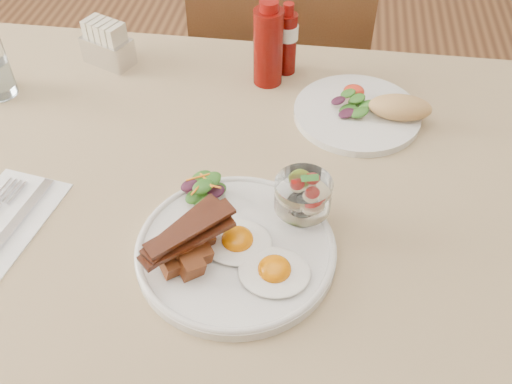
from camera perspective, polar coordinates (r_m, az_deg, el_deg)
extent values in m
cylinder|color=#58361B|center=(1.59, -20.58, 1.45)|extent=(0.06, 0.06, 0.71)
cylinder|color=#58361B|center=(1.50, 24.04, -2.90)|extent=(0.06, 0.06, 0.71)
cube|color=#58361B|center=(0.91, -1.50, -0.71)|extent=(1.30, 0.85, 0.04)
cube|color=tan|center=(0.89, -1.53, 0.22)|extent=(1.33, 0.88, 0.00)
cylinder|color=#58361B|center=(1.69, -4.19, 1.79)|extent=(0.04, 0.04, 0.45)
cylinder|color=#58361B|center=(1.66, 8.07, 0.59)|extent=(0.04, 0.04, 0.45)
cylinder|color=#58361B|center=(1.96, -2.17, 9.00)|extent=(0.04, 0.04, 0.45)
cylinder|color=#58361B|center=(1.94, 8.50, 8.04)|extent=(0.04, 0.04, 0.45)
cube|color=#58361B|center=(1.65, 2.83, 11.53)|extent=(0.42, 0.42, 0.03)
cube|color=#58361B|center=(1.36, 2.29, 15.13)|extent=(0.42, 0.03, 0.46)
cylinder|color=silver|center=(0.80, -2.02, -5.81)|extent=(0.28, 0.28, 0.02)
ellipsoid|color=white|center=(0.76, 1.85, -7.98)|extent=(0.10, 0.09, 0.01)
ellipsoid|color=orange|center=(0.76, 1.86, -7.71)|extent=(0.04, 0.04, 0.03)
ellipsoid|color=white|center=(0.79, -1.86, -5.01)|extent=(0.10, 0.09, 0.01)
ellipsoid|color=orange|center=(0.79, -1.87, -4.73)|extent=(0.04, 0.04, 0.03)
cube|color=brown|center=(0.78, -7.69, -5.62)|extent=(0.03, 0.03, 0.03)
cube|color=brown|center=(0.77, -5.74, -6.14)|extent=(0.04, 0.04, 0.03)
cube|color=brown|center=(0.77, -8.39, -7.34)|extent=(0.03, 0.03, 0.02)
cube|color=brown|center=(0.79, -5.39, -4.73)|extent=(0.03, 0.03, 0.03)
cube|color=brown|center=(0.76, -6.52, -7.32)|extent=(0.04, 0.04, 0.03)
cube|color=brown|center=(0.78, -9.00, -5.64)|extent=(0.03, 0.03, 0.02)
cube|color=brown|center=(0.76, -6.47, -4.71)|extent=(0.03, 0.03, 0.03)
cube|color=brown|center=(0.76, -7.52, -5.45)|extent=(0.03, 0.03, 0.02)
cube|color=brown|center=(0.77, -5.92, -4.10)|extent=(0.03, 0.03, 0.03)
cube|color=#54200E|center=(0.76, -7.32, -4.63)|extent=(0.11, 0.11, 0.01)
cube|color=#54200E|center=(0.75, -6.69, -4.71)|extent=(0.12, 0.10, 0.01)
cube|color=#54200E|center=(0.75, -7.32, -3.58)|extent=(0.09, 0.12, 0.01)
cube|color=#54200E|center=(0.74, -6.59, -3.63)|extent=(0.11, 0.11, 0.01)
ellipsoid|color=#1B4E14|center=(0.86, -5.27, -0.42)|extent=(0.04, 0.03, 0.01)
ellipsoid|color=#1B4E14|center=(0.86, -4.06, 0.15)|extent=(0.04, 0.03, 0.01)
ellipsoid|color=#361124|center=(0.86, -6.21, 0.39)|extent=(0.03, 0.02, 0.01)
ellipsoid|color=#1B4E14|center=(0.84, -5.05, -0.93)|extent=(0.04, 0.03, 0.01)
ellipsoid|color=#1B4E14|center=(0.84, -6.06, -0.44)|extent=(0.03, 0.03, 0.01)
ellipsoid|color=#361124|center=(0.84, -4.06, 0.02)|extent=(0.03, 0.02, 0.01)
ellipsoid|color=#1B4E14|center=(0.86, -5.45, 1.38)|extent=(0.04, 0.03, 0.01)
ellipsoid|color=#1B4E14|center=(0.85, -4.47, 1.33)|extent=(0.03, 0.02, 0.01)
ellipsoid|color=#361124|center=(0.84, -6.68, 0.66)|extent=(0.03, 0.02, 0.01)
ellipsoid|color=#1B4E14|center=(0.83, -5.32, 0.55)|extent=(0.03, 0.03, 0.01)
ellipsoid|color=#1B4E14|center=(0.84, -4.45, 1.15)|extent=(0.03, 0.02, 0.01)
cylinder|color=orange|center=(0.84, -4.98, 1.18)|extent=(0.03, 0.03, 0.01)
cylinder|color=orange|center=(0.84, -5.84, 1.48)|extent=(0.03, 0.02, 0.01)
cylinder|color=orange|center=(0.83, -4.66, 0.70)|extent=(0.04, 0.01, 0.01)
cylinder|color=orange|center=(0.83, -5.74, 0.55)|extent=(0.02, 0.03, 0.01)
cylinder|color=white|center=(0.83, 4.56, -2.21)|extent=(0.04, 0.04, 0.01)
cylinder|color=white|center=(0.82, 4.61, -1.69)|extent=(0.02, 0.02, 0.01)
cylinder|color=white|center=(0.80, 4.73, -0.25)|extent=(0.08, 0.08, 0.05)
cylinder|color=beige|center=(0.81, 4.13, -0.15)|extent=(0.02, 0.02, 0.01)
cylinder|color=beige|center=(0.80, 5.45, -1.04)|extent=(0.02, 0.02, 0.01)
cylinder|color=beige|center=(0.81, 5.19, 0.31)|extent=(0.02, 0.02, 0.01)
cylinder|color=#80A833|center=(0.80, 4.42, 1.11)|extent=(0.03, 0.03, 0.01)
cone|color=red|center=(0.78, 5.34, -0.06)|extent=(0.02, 0.02, 0.02)
cone|color=red|center=(0.78, 3.84, 0.87)|extent=(0.02, 0.02, 0.02)
cone|color=red|center=(0.79, 5.39, 1.51)|extent=(0.02, 0.02, 0.02)
ellipsoid|color=#36842F|center=(0.77, 5.13, 1.40)|extent=(0.02, 0.01, 0.00)
ellipsoid|color=#36842F|center=(0.77, 5.70, 1.43)|extent=(0.02, 0.01, 0.00)
cylinder|color=silver|center=(1.04, 10.06, 7.76)|extent=(0.23, 0.23, 0.01)
ellipsoid|color=#1B4E14|center=(1.03, 9.21, 8.17)|extent=(0.04, 0.03, 0.01)
ellipsoid|color=#1B4E14|center=(1.05, 10.01, 9.03)|extent=(0.04, 0.03, 0.01)
ellipsoid|color=#361124|center=(1.01, 9.04, 7.80)|extent=(0.03, 0.03, 0.01)
ellipsoid|color=#1B4E14|center=(1.01, 10.31, 7.85)|extent=(0.04, 0.03, 0.01)
ellipsoid|color=#1B4E14|center=(1.03, 11.03, 8.57)|extent=(0.03, 0.03, 0.01)
ellipsoid|color=#361124|center=(1.03, 8.22, 9.04)|extent=(0.03, 0.03, 0.01)
ellipsoid|color=#1B4E14|center=(1.03, 10.09, 9.20)|extent=(0.03, 0.03, 0.01)
ellipsoid|color=#1B4E14|center=(1.04, 9.19, 9.72)|extent=(0.03, 0.03, 0.01)
ellipsoid|color=red|center=(1.06, 9.74, 9.73)|extent=(0.04, 0.03, 0.02)
ellipsoid|color=tan|center=(1.03, 14.25, 8.31)|extent=(0.12, 0.09, 0.04)
cylinder|color=#5E0905|center=(1.08, 1.22, 14.25)|extent=(0.06, 0.06, 0.15)
cylinder|color=maroon|center=(1.04, 1.29, 18.11)|extent=(0.04, 0.04, 0.02)
cylinder|color=#5E0905|center=(1.12, 3.13, 14.57)|extent=(0.04, 0.04, 0.12)
cylinder|color=silver|center=(1.11, 3.18, 15.69)|extent=(0.04, 0.04, 0.03)
cylinder|color=maroon|center=(1.08, 3.28, 17.77)|extent=(0.02, 0.02, 0.02)
cube|color=silver|center=(1.20, -14.55, 13.52)|extent=(0.11, 0.09, 0.05)
cube|color=#C3B38A|center=(1.20, -16.00, 15.16)|extent=(0.03, 0.04, 0.06)
cube|color=#C3B38A|center=(1.19, -15.43, 15.01)|extent=(0.03, 0.04, 0.06)
cube|color=#C3B38A|center=(1.18, -14.84, 14.84)|extent=(0.03, 0.04, 0.06)
cube|color=#C3B38A|center=(1.17, -14.24, 14.68)|extent=(0.03, 0.04, 0.06)
cube|color=#C3B38A|center=(1.16, -13.64, 14.50)|extent=(0.03, 0.04, 0.06)
cube|color=silver|center=(0.90, -23.32, -3.40)|extent=(0.05, 0.21, 0.00)
cube|color=silver|center=(0.97, -24.02, 0.27)|extent=(0.01, 0.05, 0.00)
cube|color=silver|center=(0.96, -23.60, 0.16)|extent=(0.01, 0.05, 0.00)
cube|color=silver|center=(0.96, -23.18, 0.05)|extent=(0.01, 0.05, 0.00)
cube|color=silver|center=(0.95, -22.75, -0.06)|extent=(0.01, 0.05, 0.00)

